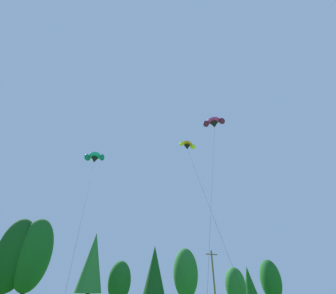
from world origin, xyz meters
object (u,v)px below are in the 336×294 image
object	(u,v)px
utility_pole	(214,281)
parafoil_kite_mid_magenta	(214,123)
parafoil_kite_high_teal	(95,157)
parafoil_kite_far_orange	(187,145)

from	to	relation	value
utility_pole	parafoil_kite_mid_magenta	size ratio (longest dim) A/B	0.39
parafoil_kite_high_teal	parafoil_kite_far_orange	size ratio (longest dim) A/B	1.22
parafoil_kite_mid_magenta	parafoil_kite_high_teal	bearing A→B (deg)	143.92
parafoil_kite_high_teal	parafoil_kite_far_orange	world-z (taller)	parafoil_kite_high_teal
parafoil_kite_high_teal	parafoil_kite_mid_magenta	bearing A→B (deg)	-36.08
parafoil_kite_mid_magenta	parafoil_kite_far_orange	distance (m)	8.96
utility_pole	parafoil_kite_far_orange	distance (m)	24.12
utility_pole	parafoil_kite_mid_magenta	distance (m)	25.23
parafoil_kite_far_orange	utility_pole	bearing A→B (deg)	56.20
parafoil_kite_high_teal	parafoil_kite_far_orange	distance (m)	17.64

